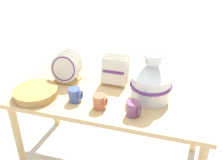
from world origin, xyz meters
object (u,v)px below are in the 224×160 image
Objects in this scene: mug_plum_glaze at (134,109)px; dish_rack_round_plates at (67,70)px; ceramic_vase at (151,80)px; mug_cobalt_glaze at (75,95)px; wicker_charger_stack at (36,93)px; mug_terracotta_glaze at (100,102)px; dish_rack_square_plates at (115,73)px.

dish_rack_round_plates is at bearing 154.22° from mug_plum_glaze.
ceramic_vase is 0.25m from mug_plum_glaze.
wicker_charger_stack is at bearing -176.14° from mug_cobalt_glaze.
mug_plum_glaze is (-0.07, -0.22, -0.10)m from ceramic_vase.
mug_plum_glaze is at bearing -2.20° from wicker_charger_stack.
mug_plum_glaze is 1.00× the size of mug_cobalt_glaze.
mug_terracotta_glaze is (0.35, -0.26, -0.05)m from dish_rack_round_plates.
dish_rack_round_plates is at bearing 63.26° from wicker_charger_stack.
ceramic_vase is 3.63× the size of mug_cobalt_glaze.
mug_terracotta_glaze is at bearing 175.79° from mug_plum_glaze.
dish_rack_round_plates is 0.37m from dish_rack_square_plates.
ceramic_vase is at bearing 14.09° from wicker_charger_stack.
ceramic_vase is at bearing 19.92° from mug_cobalt_glaze.
mug_plum_glaze and mug_terracotta_glaze have the same top height.
mug_cobalt_glaze is (-0.18, 0.03, 0.00)m from mug_terracotta_glaze.
dish_rack_round_plates is 2.45× the size of mug_cobalt_glaze.
dish_rack_round_plates is 0.29m from mug_cobalt_glaze.
dish_rack_square_plates is 0.37m from mug_cobalt_glaze.
wicker_charger_stack is at bearing -116.74° from dish_rack_round_plates.
dish_rack_square_plates is at bearing 13.15° from dish_rack_round_plates.
mug_plum_glaze is at bearing -107.69° from ceramic_vase.
wicker_charger_stack is at bearing -165.91° from ceramic_vase.
ceramic_vase is 0.65m from dish_rack_round_plates.
dish_rack_square_plates is 0.68× the size of wicker_charger_stack.
wicker_charger_stack is 0.47m from mug_terracotta_glaze.
ceramic_vase is 0.80m from wicker_charger_stack.
dish_rack_square_plates is (0.36, 0.08, -0.02)m from dish_rack_round_plates.
dish_rack_square_plates is at bearing 58.45° from mug_cobalt_glaze.
ceramic_vase is 0.37m from mug_terracotta_glaze.
dish_rack_round_plates is 0.29m from wicker_charger_stack.
dish_rack_square_plates is 0.42m from mug_plum_glaze.
ceramic_vase reaches higher than dish_rack_round_plates.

